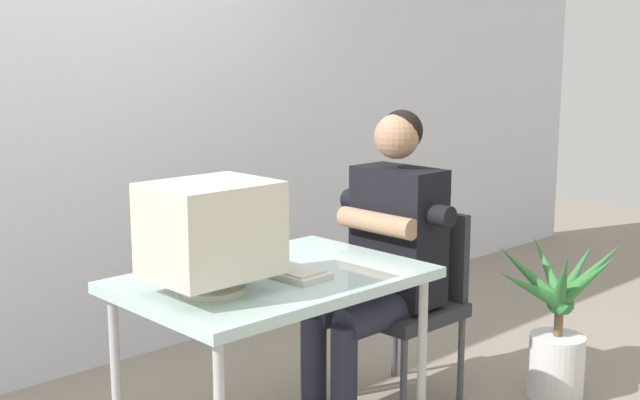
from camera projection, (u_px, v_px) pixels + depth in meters
wall_back at (136, 64)px, 4.10m from camera, size 8.00×0.10×3.00m
desk at (273, 289)px, 3.05m from camera, size 1.10×0.75×0.75m
crt_monitor at (212, 230)px, 2.77m from camera, size 0.42×0.34×0.38m
keyboard at (274, 268)px, 3.07m from camera, size 0.18×0.48×0.03m
office_chair at (410, 294)px, 3.69m from camera, size 0.45×0.45×0.85m
person_seated at (382, 253)px, 3.52m from camera, size 0.71×0.59×1.32m
potted_plant at (558, 324)px, 3.70m from camera, size 0.66×0.59×0.77m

